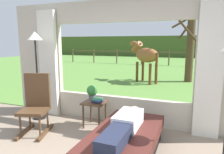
# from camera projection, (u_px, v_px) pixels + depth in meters

# --- Properties ---
(back_wall_with_window) EXTENTS (5.20, 0.12, 2.55)m
(back_wall_with_window) POSITION_uv_depth(u_px,v_px,m) (120.00, 64.00, 4.25)
(back_wall_with_window) COLOR #BCB29E
(back_wall_with_window) RESTS_ON ground_plane
(curtain_panel_left) EXTENTS (0.44, 0.10, 2.40)m
(curtain_panel_left) POSITION_uv_depth(u_px,v_px,m) (49.00, 64.00, 4.72)
(curtain_panel_left) COLOR silver
(curtain_panel_left) RESTS_ON ground_plane
(curtain_panel_right) EXTENTS (0.44, 0.10, 2.40)m
(curtain_panel_right) POSITION_uv_depth(u_px,v_px,m) (209.00, 71.00, 3.54)
(curtain_panel_right) COLOR silver
(curtain_panel_right) RESTS_ON ground_plane
(outdoor_pasture_lawn) EXTENTS (36.00, 21.68, 0.02)m
(outdoor_pasture_lawn) POSITION_uv_depth(u_px,v_px,m) (168.00, 66.00, 14.51)
(outdoor_pasture_lawn) COLOR #568438
(outdoor_pasture_lawn) RESTS_ON ground_plane
(distant_hill_ridge) EXTENTS (36.00, 2.00, 2.40)m
(distant_hill_ridge) POSITION_uv_depth(u_px,v_px,m) (177.00, 46.00, 23.39)
(distant_hill_ridge) COLOR #425626
(distant_hill_ridge) RESTS_ON ground_plane
(recliner_sofa) EXTENTS (0.93, 1.72, 0.42)m
(recliner_sofa) POSITION_uv_depth(u_px,v_px,m) (125.00, 143.00, 3.03)
(recliner_sofa) COLOR black
(recliner_sofa) RESTS_ON ground_plane
(reclining_person) EXTENTS (0.35, 1.43, 0.22)m
(reclining_person) POSITION_uv_depth(u_px,v_px,m) (124.00, 125.00, 2.94)
(reclining_person) COLOR silver
(reclining_person) RESTS_ON recliner_sofa
(rocking_chair) EXTENTS (0.63, 0.78, 1.12)m
(rocking_chair) POSITION_uv_depth(u_px,v_px,m) (36.00, 104.00, 3.86)
(rocking_chair) COLOR #4C331E
(rocking_chair) RESTS_ON ground_plane
(side_table) EXTENTS (0.44, 0.44, 0.52)m
(side_table) POSITION_uv_depth(u_px,v_px,m) (95.00, 106.00, 4.11)
(side_table) COLOR #4C331E
(side_table) RESTS_ON ground_plane
(potted_plant) EXTENTS (0.22, 0.22, 0.32)m
(potted_plant) POSITION_uv_depth(u_px,v_px,m) (92.00, 92.00, 4.15)
(potted_plant) COLOR #4C5156
(potted_plant) RESTS_ON side_table
(book_stack) EXTENTS (0.21, 0.17, 0.10)m
(book_stack) POSITION_uv_depth(u_px,v_px,m) (97.00, 101.00, 4.00)
(book_stack) COLOR #59336B
(book_stack) RESTS_ON side_table
(floor_lamp_left) EXTENTS (0.32, 0.32, 1.92)m
(floor_lamp_left) POSITION_uv_depth(u_px,v_px,m) (36.00, 49.00, 4.38)
(floor_lamp_left) COLOR black
(floor_lamp_left) RESTS_ON ground_plane
(horse) EXTENTS (1.62, 1.42, 1.73)m
(horse) POSITION_uv_depth(u_px,v_px,m) (145.00, 55.00, 8.46)
(horse) COLOR brown
(horse) RESTS_ON outdoor_pasture_lawn
(pasture_tree) EXTENTS (1.65, 1.41, 3.94)m
(pasture_tree) POSITION_uv_depth(u_px,v_px,m) (191.00, 40.00, 8.52)
(pasture_tree) COLOR #4C3823
(pasture_tree) RESTS_ON outdoor_pasture_lawn
(pasture_fence_line) EXTENTS (16.10, 0.10, 1.10)m
(pasture_fence_line) POSITION_uv_depth(u_px,v_px,m) (169.00, 55.00, 14.71)
(pasture_fence_line) COLOR brown
(pasture_fence_line) RESTS_ON outdoor_pasture_lawn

